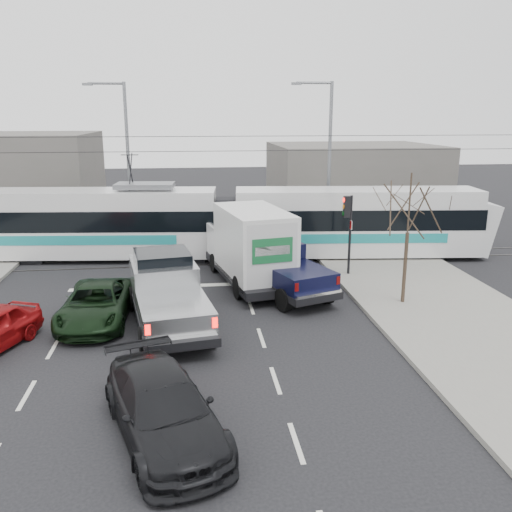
{
  "coord_description": "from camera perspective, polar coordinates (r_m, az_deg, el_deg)",
  "views": [
    {
      "loc": [
        -0.54,
        -16.62,
        7.24
      ],
      "look_at": [
        2.01,
        3.91,
        1.8
      ],
      "focal_mm": 38.0,
      "sensor_mm": 36.0,
      "label": 1
    }
  ],
  "objects": [
    {
      "name": "rails",
      "position": [
        27.59,
        -5.71,
        -0.54
      ],
      "size": [
        60.0,
        1.6,
        0.03
      ],
      "primitive_type": "cube",
      "color": "#33302D",
      "rests_on": "ground"
    },
    {
      "name": "street_lamp_far",
      "position": [
        32.89,
        -13.66,
        10.61
      ],
      "size": [
        2.38,
        0.25,
        9.0
      ],
      "color": "slate",
      "rests_on": "ground"
    },
    {
      "name": "dark_car",
      "position": [
        12.99,
        -9.72,
        -15.54
      ],
      "size": [
        3.51,
        5.45,
        1.47
      ],
      "primitive_type": "imported",
      "rotation": [
        0.0,
        0.0,
        0.31
      ],
      "color": "black",
      "rests_on": "ground"
    },
    {
      "name": "building_right",
      "position": [
        42.78,
        10.12,
        8.14
      ],
      "size": [
        12.0,
        10.0,
        5.0
      ],
      "primitive_type": "cube",
      "color": "#645E5A",
      "rests_on": "ground"
    },
    {
      "name": "silver_pickup",
      "position": [
        19.44,
        -9.42,
        -3.59
      ],
      "size": [
        3.31,
        6.9,
        2.4
      ],
      "rotation": [
        0.0,
        0.0,
        0.17
      ],
      "color": "black",
      "rests_on": "ground"
    },
    {
      "name": "sidewalk_right",
      "position": [
        20.46,
        21.43,
        -6.84
      ],
      "size": [
        6.0,
        60.0,
        0.15
      ],
      "primitive_type": "cube",
      "color": "gray",
      "rests_on": "ground"
    },
    {
      "name": "box_truck",
      "position": [
        23.43,
        -0.66,
        1.0
      ],
      "size": [
        3.58,
        7.11,
        3.4
      ],
      "rotation": [
        0.0,
        0.0,
        0.19
      ],
      "color": "black",
      "rests_on": "ground"
    },
    {
      "name": "navy_pickup",
      "position": [
        22.52,
        2.34,
        -0.89
      ],
      "size": [
        3.89,
        6.03,
        2.39
      ],
      "rotation": [
        0.0,
        0.0,
        0.35
      ],
      "color": "black",
      "rests_on": "ground"
    },
    {
      "name": "traffic_signal",
      "position": [
        24.57,
        9.65,
        3.97
      ],
      "size": [
        0.44,
        0.44,
        3.6
      ],
      "color": "black",
      "rests_on": "ground"
    },
    {
      "name": "catenary",
      "position": [
        26.84,
        -5.92,
        7.46
      ],
      "size": [
        60.0,
        0.2,
        7.0
      ],
      "color": "black",
      "rests_on": "ground"
    },
    {
      "name": "tram",
      "position": [
        27.8,
        -3.3,
        3.58
      ],
      "size": [
        26.01,
        5.07,
        5.28
      ],
      "rotation": [
        0.0,
        0.0,
        -0.1
      ],
      "color": "silver",
      "rests_on": "ground"
    },
    {
      "name": "street_lamp_near",
      "position": [
        31.68,
        7.42,
        10.76
      ],
      "size": [
        2.38,
        0.25,
        9.0
      ],
      "color": "slate",
      "rests_on": "ground"
    },
    {
      "name": "ground",
      "position": [
        18.14,
        -4.83,
        -8.85
      ],
      "size": [
        120.0,
        120.0,
        0.0
      ],
      "primitive_type": "plane",
      "color": "black",
      "rests_on": "ground"
    },
    {
      "name": "bare_tree",
      "position": [
        21.07,
        15.82,
        4.75
      ],
      "size": [
        2.4,
        2.4,
        5.0
      ],
      "color": "#47382B",
      "rests_on": "ground"
    },
    {
      "name": "green_car",
      "position": [
        20.2,
        -16.46,
        -4.85
      ],
      "size": [
        2.41,
        4.97,
        1.36
      ],
      "primitive_type": "imported",
      "rotation": [
        0.0,
        0.0,
        -0.03
      ],
      "color": "black",
      "rests_on": "ground"
    }
  ]
}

